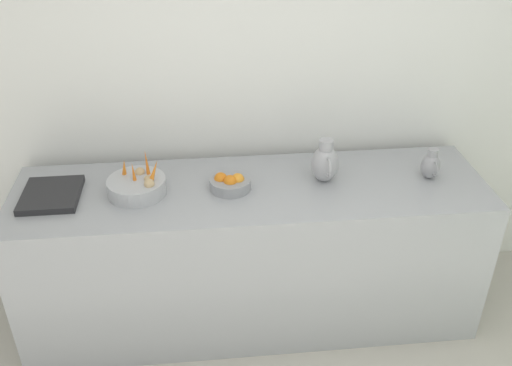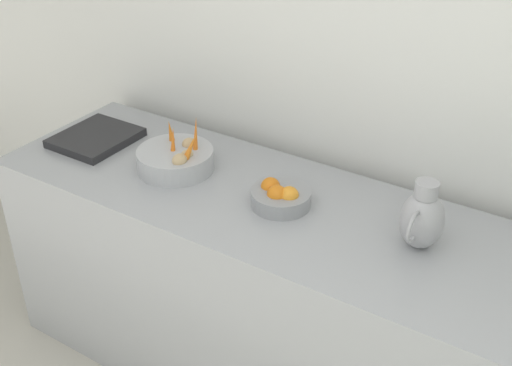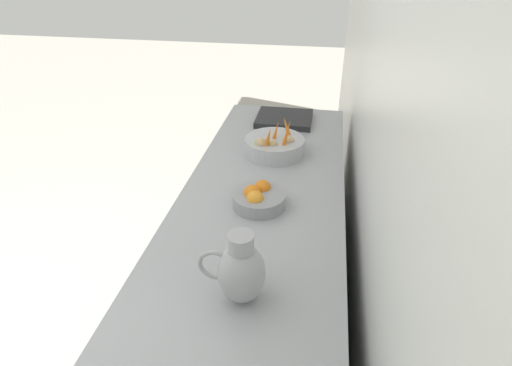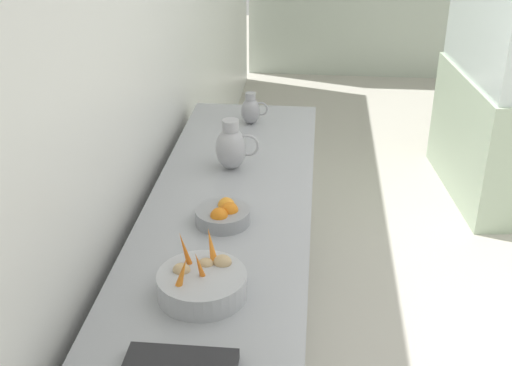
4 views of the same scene
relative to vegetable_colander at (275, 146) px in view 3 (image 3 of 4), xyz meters
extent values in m
cube|color=white|center=(-0.47, 1.12, 0.52)|extent=(0.10, 8.39, 3.00)
cube|color=#9EA0A5|center=(0.00, 0.62, -0.51)|extent=(0.74, 2.64, 0.93)
cylinder|color=#ADAFB5|center=(0.00, 0.00, 0.00)|extent=(0.31, 0.31, 0.09)
torus|color=#ADAFB5|center=(0.00, 0.00, -0.04)|extent=(0.19, 0.19, 0.01)
cone|color=orange|center=(-0.05, -0.07, 0.08)|extent=(0.07, 0.06, 0.13)
cone|color=orange|center=(0.02, 0.09, 0.08)|extent=(0.08, 0.09, 0.15)
cone|color=orange|center=(0.00, -0.01, 0.07)|extent=(0.06, 0.04, 0.12)
cone|color=orange|center=(-0.06, 0.06, 0.09)|extent=(0.07, 0.04, 0.17)
ellipsoid|color=tan|center=(0.06, 0.07, 0.04)|extent=(0.07, 0.06, 0.05)
ellipsoid|color=tan|center=(-0.07, 0.01, 0.04)|extent=(0.06, 0.05, 0.05)
ellipsoid|color=tan|center=(0.01, 0.06, 0.04)|extent=(0.06, 0.05, 0.04)
cylinder|color=gray|center=(0.00, 0.50, -0.02)|extent=(0.23, 0.23, 0.06)
sphere|color=orange|center=(-0.01, 0.45, 0.01)|extent=(0.07, 0.07, 0.07)
sphere|color=orange|center=(0.01, 0.54, 0.01)|extent=(0.07, 0.07, 0.07)
sphere|color=orange|center=(0.03, 0.50, 0.01)|extent=(0.08, 0.08, 0.08)
ellipsoid|color=#A3A3A8|center=(-0.03, 1.03, 0.06)|extent=(0.15, 0.15, 0.21)
cylinder|color=#A3A3A8|center=(-0.03, 1.03, 0.18)|extent=(0.08, 0.08, 0.06)
torus|color=#A3A3A8|center=(0.05, 1.03, 0.08)|extent=(0.11, 0.01, 0.11)
cube|color=#232326|center=(0.00, -0.46, -0.03)|extent=(0.34, 0.30, 0.04)
camera|label=1|loc=(2.64, 0.37, 1.58)|focal=39.47mm
camera|label=2|loc=(1.80, 1.55, 1.29)|focal=45.95mm
camera|label=3|loc=(-0.24, 1.96, 0.95)|focal=29.01mm
camera|label=4|loc=(0.37, -1.85, 1.35)|focal=45.97mm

